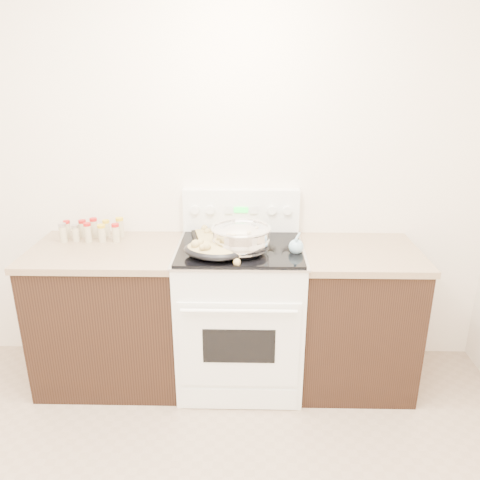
{
  "coord_description": "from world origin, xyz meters",
  "views": [
    {
      "loc": [
        0.41,
        -1.24,
        1.95
      ],
      "look_at": [
        0.35,
        1.37,
        1.0
      ],
      "focal_mm": 35.0,
      "sensor_mm": 36.0,
      "label": 1
    }
  ],
  "objects": [
    {
      "name": "wooden_spoon",
      "position": [
        0.34,
        1.18,
        0.95
      ],
      "size": [
        0.04,
        0.27,
        0.04
      ],
      "color": "tan",
      "rests_on": "kitchen_range"
    },
    {
      "name": "spice_jars",
      "position": [
        -0.6,
        1.58,
        0.98
      ],
      "size": [
        0.39,
        0.16,
        0.13
      ],
      "color": "#BFB28C",
      "rests_on": "counter_left"
    },
    {
      "name": "baking_sheet",
      "position": [
        0.27,
        1.55,
        0.96
      ],
      "size": [
        0.51,
        0.41,
        0.06
      ],
      "color": "black",
      "rests_on": "kitchen_range"
    },
    {
      "name": "kitchen_range",
      "position": [
        0.35,
        1.42,
        0.49
      ],
      "size": [
        0.78,
        0.73,
        1.22
      ],
      "color": "white",
      "rests_on": "ground"
    },
    {
      "name": "mixing_bowl",
      "position": [
        0.36,
        1.31,
        1.02
      ],
      "size": [
        0.37,
        0.37,
        0.2
      ],
      "color": "silver",
      "rests_on": "kitchen_range"
    },
    {
      "name": "roasting_pan",
      "position": [
        0.2,
        1.23,
        0.99
      ],
      "size": [
        0.41,
        0.35,
        0.11
      ],
      "color": "black",
      "rests_on": "kitchen_range"
    },
    {
      "name": "room_shell",
      "position": [
        0.0,
        0.0,
        1.7
      ],
      "size": [
        4.1,
        3.6,
        2.75
      ],
      "color": "white",
      "rests_on": "ground"
    },
    {
      "name": "counter_left",
      "position": [
        -0.48,
        1.43,
        0.46
      ],
      "size": [
        0.93,
        0.67,
        0.92
      ],
      "color": "black",
      "rests_on": "ground"
    },
    {
      "name": "counter_right",
      "position": [
        1.08,
        1.43,
        0.46
      ],
      "size": [
        0.73,
        0.67,
        0.92
      ],
      "color": "black",
      "rests_on": "ground"
    },
    {
      "name": "blue_ladle",
      "position": [
        0.68,
        1.33,
        0.98
      ],
      "size": [
        0.1,
        0.29,
        0.11
      ],
      "color": "#84ACC5",
      "rests_on": "kitchen_range"
    }
  ]
}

